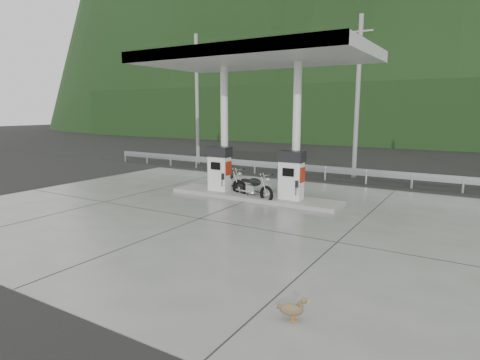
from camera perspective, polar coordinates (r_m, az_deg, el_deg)
The scene contains 17 objects.
ground at distance 13.74m, azimuth -3.24°, elevation -4.62°, with size 160.00×160.00×0.00m, color black.
forecourt_apron at distance 13.74m, azimuth -3.24°, elevation -4.58°, with size 18.00×14.00×0.02m, color slate.
pump_island at distance 15.78m, azimuth 1.89°, elevation -2.33°, with size 7.00×1.40×0.15m, color gray.
gas_pump_left at distance 16.44m, azimuth -2.96°, elevation 1.61°, with size 0.95×0.55×1.80m, color white, non-canonical shape.
gas_pump_right at distance 14.90m, azimuth 7.29°, elevation 0.67°, with size 0.95×0.55×1.80m, color white, non-canonical shape.
canopy_column_left at distance 16.61m, azimuth -2.23°, elevation 7.25°, with size 0.30×0.30×5.00m, color white.
canopy_column_right at distance 15.09m, azimuth 8.05°, elevation 6.89°, with size 0.30×0.30×5.00m, color white.
canopy_roof at distance 15.54m, azimuth 2.01°, elevation 17.04°, with size 8.50×5.00×0.40m, color silver.
guardrail at distance 20.58m, azimuth 9.44°, elevation 2.17°, with size 26.00×0.16×1.42m, color #A3A5AB, non-canonical shape.
road at distance 23.93m, azimuth 12.52°, elevation 1.45°, with size 60.00×7.00×0.01m, color black.
utility_pole_a at distance 25.69m, azimuth -6.13°, elevation 11.14°, with size 0.22×0.22×8.00m, color gray.
utility_pole_b at distance 21.19m, azimuth 16.36°, elevation 11.06°, with size 0.22×0.22×8.00m, color gray.
tree_band at distance 41.64m, azimuth 21.04°, elevation 8.71°, with size 80.00×6.00×6.00m, color black.
forested_hills at distance 71.43m, azimuth 25.28°, elevation 6.27°, with size 100.00×40.00×140.00m, color black, non-canonical shape.
motorcycle_left at distance 15.48m, azimuth 1.89°, elevation -1.10°, with size 1.96×0.62×0.93m, color black, non-canonical shape.
motorcycle_right at distance 16.73m, azimuth -1.93°, elevation -0.24°, with size 1.99×0.63×0.94m, color black, non-canonical shape.
duck at distance 7.01m, azimuth 7.35°, elevation -17.86°, with size 0.49×0.14×0.35m, color brown, non-canonical shape.
Camera 1 is at (7.54, -10.95, 3.46)m, focal length 30.00 mm.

